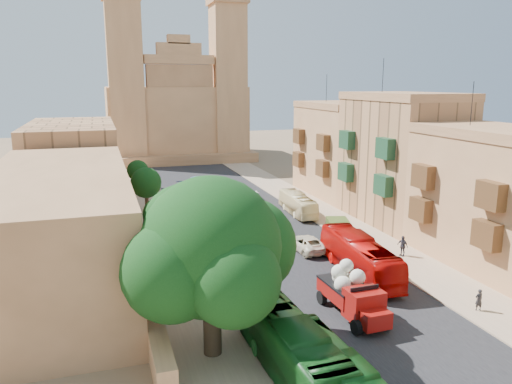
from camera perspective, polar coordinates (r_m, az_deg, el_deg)
ground at (r=29.56m, az=16.22°, el=-18.17°), size 260.00×260.00×0.00m
road_surface at (r=55.01m, az=-1.26°, el=-3.21°), size 14.00×140.00×0.01m
sidewalk_east at (r=58.29m, az=7.75°, el=-2.43°), size 5.00×140.00×0.01m
sidewalk_west at (r=53.24m, az=-11.14°, el=-3.98°), size 5.00×140.00×0.01m
kerb_east at (r=57.28m, az=5.48°, el=-2.58°), size 0.25×140.00×0.12m
kerb_west at (r=53.53m, az=-8.48°, el=-3.73°), size 0.25×140.00×0.12m
townhouse_b at (r=45.23m, az=25.86°, el=-0.53°), size 9.00×14.00×14.90m
townhouse_c at (r=55.80m, az=16.18°, el=3.77°), size 9.00×14.00×17.40m
townhouse_d at (r=67.86m, az=9.61°, el=4.90°), size 9.00×14.00×15.90m
west_wall at (r=43.22m, az=-13.62°, el=-6.73°), size 1.00×40.00×1.80m
west_building_low at (r=40.40m, az=-21.45°, el=-3.69°), size 10.00×28.00×8.40m
west_building_mid at (r=65.67m, az=-20.15°, el=3.05°), size 10.00×22.00×10.00m
church at (r=100.72m, az=-9.19°, el=9.22°), size 28.00×22.50×36.30m
ficus_tree at (r=26.95m, az=-5.01°, el=-6.82°), size 10.07×9.26×10.07m
street_tree_a at (r=35.02m, az=-8.77°, el=-6.24°), size 3.58×3.58×5.51m
street_tree_b at (r=46.63m, az=-11.05°, el=-2.47°), size 2.94×2.94×4.52m
street_tree_c at (r=58.15m, az=-12.47°, el=1.03°), size 3.53×3.53×5.43m
street_tree_d at (r=70.03m, az=-13.36°, el=2.36°), size 2.94×2.94×4.51m
red_truck at (r=33.27m, az=11.00°, el=-11.28°), size 2.62×6.18×3.56m
olive_pickup at (r=48.31m, az=9.50°, el=-4.50°), size 3.16×4.86×1.85m
bus_green_south at (r=25.17m, az=9.14°, el=-20.21°), size 2.57×9.39×2.59m
bus_green_north at (r=27.04m, az=3.88°, el=-17.08°), size 2.91×10.86×3.00m
bus_red_east at (r=40.11m, az=11.71°, el=-7.22°), size 3.49×11.05×3.03m
bus_cream_east at (r=57.41m, az=4.78°, el=-1.37°), size 2.52×8.63×2.37m
car_blue_a at (r=37.92m, az=-0.82°, el=-9.59°), size 2.03×3.73×1.21m
car_white_a at (r=54.21m, az=-2.78°, el=-2.78°), size 1.72×3.94×1.26m
car_cream at (r=45.18m, az=5.81°, el=-5.86°), size 2.64×5.17×1.40m
car_dkblue at (r=68.77m, az=-8.54°, el=0.39°), size 2.77×4.89×1.34m
car_white_b at (r=64.22m, az=-0.28°, el=-0.35°), size 2.32×4.01×1.28m
car_blue_b at (r=74.53m, az=-6.52°, el=1.30°), size 2.06×3.67×1.15m
pedestrian_a at (r=36.82m, az=24.11°, el=-11.18°), size 0.57×0.39×1.49m
pedestrian_c at (r=45.45m, az=16.40°, el=-5.93°), size 0.78×1.15×1.81m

